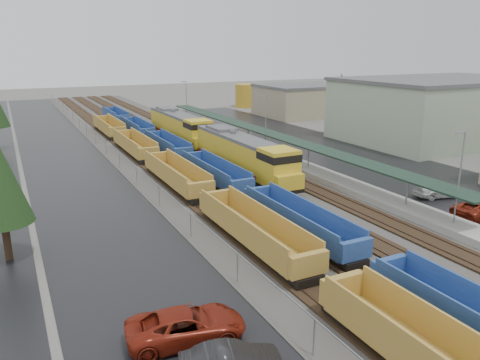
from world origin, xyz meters
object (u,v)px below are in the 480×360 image
at_px(well_string_yellow, 208,198).
at_px(parked_car_west_c, 186,326).
at_px(well_string_blue, 215,174).
at_px(storage_tank, 246,96).
at_px(locomotive_lead, 244,155).
at_px(locomotive_trail, 180,127).
at_px(parked_car_east_c, 440,189).

bearing_deg(well_string_yellow, parked_car_west_c, -116.05).
distance_m(well_string_blue, storage_tank, 66.94).
height_order(storage_tank, parked_car_west_c, storage_tank).
relative_size(locomotive_lead, storage_tank, 3.81).
height_order(locomotive_lead, locomotive_trail, same).
distance_m(locomotive_trail, well_string_yellow, 30.74).
bearing_deg(well_string_blue, locomotive_lead, 13.53).
relative_size(well_string_blue, parked_car_west_c, 18.73).
relative_size(locomotive_lead, parked_car_east_c, 4.02).
relative_size(well_string_yellow, storage_tank, 18.19).
bearing_deg(well_string_blue, well_string_yellow, -117.48).
height_order(locomotive_lead, parked_car_west_c, locomotive_lead).
bearing_deg(parked_car_east_c, parked_car_west_c, 123.12).
bearing_deg(locomotive_lead, parked_car_east_c, -47.42).
bearing_deg(locomotive_trail, parked_car_west_c, -109.28).
bearing_deg(parked_car_west_c, well_string_blue, -18.26).
xyz_separation_m(well_string_yellow, well_string_blue, (4.00, 7.69, -0.06)).
distance_m(locomotive_lead, well_string_blue, 4.34).
relative_size(parked_car_west_c, parked_car_east_c, 1.13).
relative_size(locomotive_lead, parked_car_west_c, 3.55).
height_order(well_string_blue, storage_tank, storage_tank).
distance_m(locomotive_trail, parked_car_west_c, 49.55).
xyz_separation_m(well_string_blue, parked_car_west_c, (-12.35, -24.78, -0.31)).
bearing_deg(well_string_blue, locomotive_trail, 79.68).
xyz_separation_m(locomotive_trail, parked_car_west_c, (-16.35, -46.74, -1.69)).
bearing_deg(storage_tank, parked_car_west_c, -119.15).
distance_m(parked_car_west_c, parked_car_east_c, 31.95).
distance_m(well_string_yellow, parked_car_east_c, 22.60).
height_order(well_string_blue, parked_car_west_c, well_string_blue).
xyz_separation_m(well_string_yellow, parked_car_west_c, (-8.35, -17.09, -0.37)).
bearing_deg(parked_car_west_c, locomotive_lead, -24.19).
bearing_deg(parked_car_west_c, well_string_yellow, -17.81).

